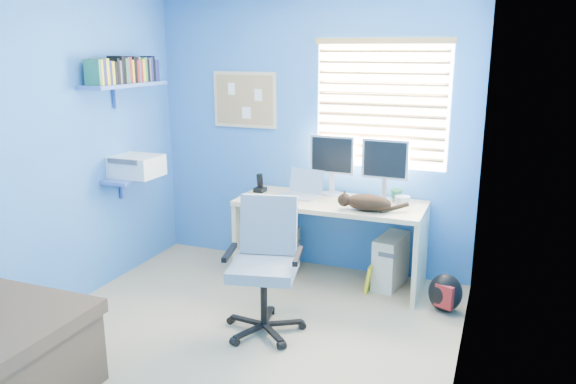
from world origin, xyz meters
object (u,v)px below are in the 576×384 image
at_px(laptop, 300,185).
at_px(tower_pc, 391,261).
at_px(office_chair, 265,283).
at_px(cat, 368,203).
at_px(desk, 330,242).

height_order(laptop, tower_pc, laptop).
bearing_deg(laptop, office_chair, -74.26).
bearing_deg(cat, office_chair, -131.43).
xyz_separation_m(desk, office_chair, (-0.18, -1.02, -0.01)).
height_order(desk, office_chair, office_chair).
distance_m(laptop, tower_pc, 1.04).
xyz_separation_m(desk, laptop, (-0.30, 0.04, 0.48)).
relative_size(laptop, tower_pc, 0.73).
xyz_separation_m(laptop, cat, (0.67, -0.21, -0.04)).
relative_size(desk, laptop, 4.88).
bearing_deg(laptop, cat, -7.76).
bearing_deg(office_chair, desk, 79.88).
distance_m(cat, tower_pc, 0.66).
relative_size(cat, tower_pc, 0.84).
height_order(tower_pc, office_chair, office_chair).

